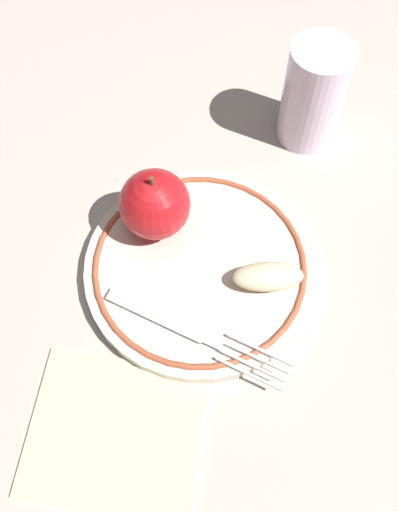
{
  "coord_description": "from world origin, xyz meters",
  "views": [
    {
      "loc": [
        0.23,
        0.05,
        0.5
      ],
      "look_at": [
        0.0,
        -0.01,
        0.04
      ],
      "focal_mm": 40.0,
      "sensor_mm": 36.0,
      "label": 1
    }
  ],
  "objects_px": {
    "plate": "(199,270)",
    "apple_slice_front": "(267,281)",
    "apple_red_whole": "(155,204)",
    "drinking_glass": "(313,95)",
    "napkin_folded": "(115,431)",
    "fork": "(190,331)"
  },
  "relations": [
    {
      "from": "plate",
      "to": "apple_slice_front",
      "type": "bearing_deg",
      "value": 87.84
    },
    {
      "from": "apple_red_whole",
      "to": "apple_slice_front",
      "type": "xyz_separation_m",
      "value": [
        0.04,
        0.12,
        -0.02
      ]
    },
    {
      "from": "fork",
      "to": "napkin_folded",
      "type": "bearing_deg",
      "value": -100.94
    },
    {
      "from": "drinking_glass",
      "to": "napkin_folded",
      "type": "relative_size",
      "value": 0.8
    },
    {
      "from": "napkin_folded",
      "to": "apple_slice_front",
      "type": "bearing_deg",
      "value": 150.17
    },
    {
      "from": "plate",
      "to": "drinking_glass",
      "type": "height_order",
      "value": "drinking_glass"
    },
    {
      "from": "fork",
      "to": "napkin_folded",
      "type": "xyz_separation_m",
      "value": [
        0.1,
        -0.04,
        -0.02
      ]
    },
    {
      "from": "plate",
      "to": "fork",
      "type": "bearing_deg",
      "value": 9.12
    },
    {
      "from": "apple_slice_front",
      "to": "fork",
      "type": "bearing_deg",
      "value": -149.49
    },
    {
      "from": "napkin_folded",
      "to": "plate",
      "type": "bearing_deg",
      "value": 170.57
    },
    {
      "from": "apple_red_whole",
      "to": "drinking_glass",
      "type": "relative_size",
      "value": 0.65
    },
    {
      "from": "plate",
      "to": "napkin_folded",
      "type": "xyz_separation_m",
      "value": [
        0.16,
        -0.03,
        -0.01
      ]
    },
    {
      "from": "plate",
      "to": "napkin_folded",
      "type": "relative_size",
      "value": 1.51
    },
    {
      "from": "plate",
      "to": "fork",
      "type": "height_order",
      "value": "fork"
    },
    {
      "from": "apple_slice_front",
      "to": "plate",
      "type": "bearing_deg",
      "value": 159.17
    },
    {
      "from": "drinking_glass",
      "to": "napkin_folded",
      "type": "bearing_deg",
      "value": -13.99
    },
    {
      "from": "apple_red_whole",
      "to": "apple_slice_front",
      "type": "bearing_deg",
      "value": 72.86
    },
    {
      "from": "apple_slice_front",
      "to": "napkin_folded",
      "type": "xyz_separation_m",
      "value": [
        0.16,
        -0.09,
        -0.03
      ]
    },
    {
      "from": "apple_slice_front",
      "to": "drinking_glass",
      "type": "xyz_separation_m",
      "value": [
        -0.2,
        -0.0,
        0.03
      ]
    },
    {
      "from": "apple_slice_front",
      "to": "drinking_glass",
      "type": "height_order",
      "value": "drinking_glass"
    },
    {
      "from": "fork",
      "to": "plate",
      "type": "bearing_deg",
      "value": 109.26
    },
    {
      "from": "plate",
      "to": "apple_slice_front",
      "type": "height_order",
      "value": "apple_slice_front"
    }
  ]
}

